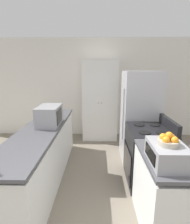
% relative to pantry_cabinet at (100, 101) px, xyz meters
% --- Properties ---
extents(wall_back, '(7.00, 0.06, 2.60)m').
position_rel_pantry_cabinet_xyz_m(wall_back, '(-0.10, 0.30, 0.29)').
color(wall_back, silver).
rests_on(wall_back, ground_plane).
extents(counter_left, '(0.60, 2.66, 0.92)m').
position_rel_pantry_cabinet_xyz_m(counter_left, '(-0.95, -1.85, -0.57)').
color(counter_left, silver).
rests_on(counter_left, ground_plane).
extents(counter_right, '(0.60, 0.92, 0.92)m').
position_rel_pantry_cabinet_xyz_m(counter_right, '(0.75, -2.72, -0.57)').
color(counter_right, silver).
rests_on(counter_right, ground_plane).
extents(pantry_cabinet, '(0.88, 0.52, 2.02)m').
position_rel_pantry_cabinet_xyz_m(pantry_cabinet, '(0.00, 0.00, 0.00)').
color(pantry_cabinet, white).
rests_on(pantry_cabinet, ground_plane).
extents(stove, '(0.66, 0.77, 1.08)m').
position_rel_pantry_cabinet_xyz_m(stove, '(0.77, -1.86, -0.54)').
color(stove, black).
rests_on(stove, ground_plane).
extents(refrigerator, '(0.71, 0.72, 1.79)m').
position_rel_pantry_cabinet_xyz_m(refrigerator, '(0.79, -1.08, -0.12)').
color(refrigerator, '#B7B7BC').
rests_on(refrigerator, ground_plane).
extents(microwave, '(0.35, 0.54, 0.32)m').
position_rel_pantry_cabinet_xyz_m(microwave, '(-0.84, -1.68, 0.06)').
color(microwave, '#939399').
rests_on(microwave, counter_left).
extents(toaster_oven, '(0.33, 0.45, 0.20)m').
position_rel_pantry_cabinet_xyz_m(toaster_oven, '(0.64, -2.88, 0.01)').
color(toaster_oven, '#939399').
rests_on(toaster_oven, counter_right).
extents(fruit_bowl, '(0.20, 0.20, 0.13)m').
position_rel_pantry_cabinet_xyz_m(fruit_bowl, '(0.63, -2.90, 0.15)').
color(fruit_bowl, '#B2A893').
rests_on(fruit_bowl, toaster_oven).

